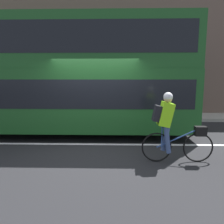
% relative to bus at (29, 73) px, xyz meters
% --- Properties ---
extents(ground_plane, '(80.00, 80.00, 0.00)m').
position_rel_bus_xyz_m(ground_plane, '(2.39, -1.56, -2.12)').
color(ground_plane, '#232326').
extents(road_center_line, '(50.00, 0.14, 0.01)m').
position_rel_bus_xyz_m(road_center_line, '(2.39, -1.29, -2.12)').
color(road_center_line, silver).
rests_on(road_center_line, ground_plane).
extents(sidewalk_curb, '(60.00, 1.69, 0.14)m').
position_rel_bus_xyz_m(sidewalk_curb, '(2.39, 3.00, -2.05)').
color(sidewalk_curb, '#A8A399').
rests_on(sidewalk_curb, ground_plane).
extents(building_facade, '(60.00, 0.30, 7.59)m').
position_rel_bus_xyz_m(building_facade, '(2.39, 3.99, 1.67)').
color(building_facade, brown).
rests_on(building_facade, ground_plane).
extents(bus, '(11.00, 2.55, 3.84)m').
position_rel_bus_xyz_m(bus, '(0.00, 0.00, 0.00)').
color(bus, black).
rests_on(bus, ground_plane).
extents(cyclist_on_bike, '(1.67, 0.32, 1.64)m').
position_rel_bus_xyz_m(cyclist_on_bike, '(4.27, -2.60, -1.24)').
color(cyclist_on_bike, black).
rests_on(cyclist_on_bike, ground_plane).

